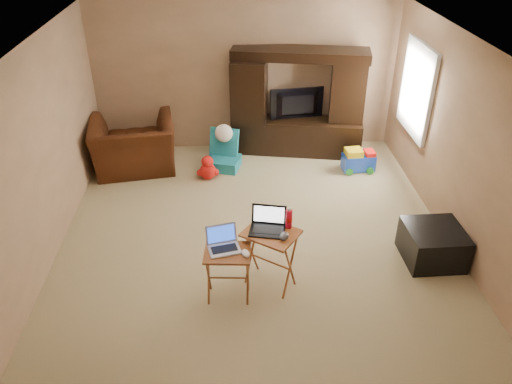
{
  "coord_description": "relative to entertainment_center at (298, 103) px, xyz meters",
  "views": [
    {
      "loc": [
        -0.31,
        -5.3,
        3.91
      ],
      "look_at": [
        0.0,
        -0.2,
        0.8
      ],
      "focal_mm": 35.0,
      "sensor_mm": 36.0,
      "label": 1
    }
  ],
  "objects": [
    {
      "name": "wall_left",
      "position": [
        -3.36,
        -2.45,
        0.36
      ],
      "size": [
        0.0,
        5.5,
        5.5
      ],
      "primitive_type": "plane",
      "rotation": [
        1.57,
        0.0,
        1.57
      ],
      "color": "tan",
      "rests_on": "ground"
    },
    {
      "name": "tray_table_right",
      "position": [
        -0.74,
        -3.38,
        -0.52
      ],
      "size": [
        0.72,
        0.69,
        0.73
      ],
      "primitive_type": "cube",
      "rotation": [
        0.0,
        0.0,
        -0.62
      ],
      "color": "#A15526",
      "rests_on": "floor"
    },
    {
      "name": "wall_back",
      "position": [
        -0.86,
        0.3,
        0.36
      ],
      "size": [
        5.0,
        0.0,
        5.0
      ],
      "primitive_type": "plane",
      "rotation": [
        1.57,
        0.0,
        0.0
      ],
      "color": "tan",
      "rests_on": "ground"
    },
    {
      "name": "window_pane",
      "position": [
        1.62,
        -0.9,
        0.51
      ],
      "size": [
        0.0,
        1.2,
        1.2
      ],
      "primitive_type": "plane",
      "rotation": [
        1.57,
        0.0,
        -1.57
      ],
      "color": "white",
      "rests_on": "ground"
    },
    {
      "name": "floor",
      "position": [
        -0.86,
        -2.45,
        -0.89
      ],
      "size": [
        5.5,
        5.5,
        0.0
      ],
      "primitive_type": "plane",
      "color": "beige",
      "rests_on": "ground"
    },
    {
      "name": "entertainment_center",
      "position": [
        0.0,
        0.0,
        0.0
      ],
      "size": [
        2.23,
        0.92,
        1.78
      ],
      "primitive_type": "cube",
      "rotation": [
        0.0,
        0.0,
        -0.18
      ],
      "color": "black",
      "rests_on": "floor"
    },
    {
      "name": "laptop_left",
      "position": [
        -1.25,
        -3.54,
        -0.13
      ],
      "size": [
        0.39,
        0.34,
        0.24
      ],
      "primitive_type": "cube",
      "rotation": [
        0.0,
        0.0,
        0.23
      ],
      "color": "silver",
      "rests_on": "tray_table_left"
    },
    {
      "name": "ottoman",
      "position": [
        1.28,
        -3.04,
        -0.67
      ],
      "size": [
        0.69,
        0.69,
        0.43
      ],
      "primitive_type": "cube",
      "rotation": [
        0.0,
        0.0,
        0.02
      ],
      "color": "black",
      "rests_on": "floor"
    },
    {
      "name": "mouse_left",
      "position": [
        -1.03,
        -3.64,
        -0.23
      ],
      "size": [
        0.11,
        0.14,
        0.05
      ],
      "primitive_type": "ellipsoid",
      "rotation": [
        0.0,
        0.0,
        0.23
      ],
      "color": "white",
      "rests_on": "tray_table_left"
    },
    {
      "name": "wall_front",
      "position": [
        -0.86,
        -5.2,
        0.36
      ],
      "size": [
        5.0,
        0.0,
        5.0
      ],
      "primitive_type": "plane",
      "rotation": [
        -1.57,
        0.0,
        0.0
      ],
      "color": "tan",
      "rests_on": "ground"
    },
    {
      "name": "child_rocker",
      "position": [
        -1.24,
        -0.55,
        -0.58
      ],
      "size": [
        0.6,
        0.64,
        0.62
      ],
      "primitive_type": null,
      "rotation": [
        0.0,
        0.0,
        -0.29
      ],
      "color": "teal",
      "rests_on": "floor"
    },
    {
      "name": "push_toy",
      "position": [
        0.91,
        -0.75,
        -0.69
      ],
      "size": [
        0.54,
        0.41,
        0.39
      ],
      "primitive_type": null,
      "rotation": [
        0.0,
        0.0,
        0.08
      ],
      "color": "blue",
      "rests_on": "floor"
    },
    {
      "name": "television",
      "position": [
        0.0,
        -0.01,
        -0.04
      ],
      "size": [
        0.91,
        0.24,
        0.52
      ],
      "primitive_type": "imported",
      "rotation": [
        0.0,
        0.0,
        3.27
      ],
      "color": "black",
      "rests_on": "entertainment_center"
    },
    {
      "name": "tray_table_left",
      "position": [
        -1.22,
        -3.57,
        -0.57
      ],
      "size": [
        0.52,
        0.43,
        0.63
      ],
      "primitive_type": "cube",
      "rotation": [
        0.0,
        0.0,
        -0.08
      ],
      "color": "brown",
      "rests_on": "floor"
    },
    {
      "name": "mouse_right",
      "position": [
        -0.61,
        -3.5,
        -0.13
      ],
      "size": [
        0.14,
        0.17,
        0.06
      ],
      "primitive_type": "ellipsoid",
      "rotation": [
        0.0,
        0.0,
        -0.32
      ],
      "color": "#3D3C41",
      "rests_on": "tray_table_right"
    },
    {
      "name": "plush_toy",
      "position": [
        -1.51,
        -0.88,
        -0.69
      ],
      "size": [
        0.36,
        0.3,
        0.4
      ],
      "primitive_type": null,
      "color": "red",
      "rests_on": "floor"
    },
    {
      "name": "recliner",
      "position": [
        -2.68,
        -0.49,
        -0.47
      ],
      "size": [
        1.44,
        1.3,
        0.83
      ],
      "primitive_type": "imported",
      "rotation": [
        0.0,
        0.0,
        3.29
      ],
      "color": "#4B2310",
      "rests_on": "floor"
    },
    {
      "name": "window_frame",
      "position": [
        1.6,
        -0.9,
        0.51
      ],
      "size": [
        0.06,
        1.14,
        1.34
      ],
      "primitive_type": "cube",
      "color": "white",
      "rests_on": "ground"
    },
    {
      "name": "water_bottle",
      "position": [
        -0.54,
        -3.3,
        -0.05
      ],
      "size": [
        0.07,
        0.07,
        0.22
      ],
      "primitive_type": "cylinder",
      "color": "red",
      "rests_on": "tray_table_right"
    },
    {
      "name": "ceiling",
      "position": [
        -0.86,
        -2.45,
        1.61
      ],
      "size": [
        5.5,
        5.5,
        0.0
      ],
      "primitive_type": "plane",
      "rotation": [
        3.14,
        0.0,
        0.0
      ],
      "color": "silver",
      "rests_on": "ground"
    },
    {
      "name": "laptop_right",
      "position": [
        -0.78,
        -3.36,
        -0.04
      ],
      "size": [
        0.44,
        0.38,
        0.24
      ],
      "primitive_type": "cube",
      "rotation": [
        0.0,
        0.0,
        -0.21
      ],
      "color": "black",
      "rests_on": "tray_table_right"
    },
    {
      "name": "wall_right",
      "position": [
        1.64,
        -2.45,
        0.36
      ],
      "size": [
        0.0,
        5.5,
        5.5
      ],
      "primitive_type": "plane",
      "rotation": [
        1.57,
        0.0,
        -1.57
      ],
      "color": "tan",
      "rests_on": "ground"
    }
  ]
}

